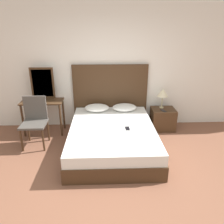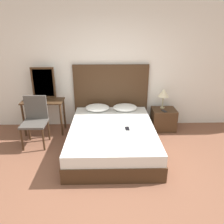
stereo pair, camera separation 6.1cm
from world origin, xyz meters
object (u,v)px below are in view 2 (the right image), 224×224
object	(u,v)px
table_lamp	(164,93)
nightstand	(163,119)
phone_on_bed	(127,128)
chair	(35,118)
bed	(112,137)
vanity_desk	(44,107)
phone_on_nightstand	(164,111)

from	to	relation	value
table_lamp	nightstand	bearing A→B (deg)	-74.73
phone_on_bed	chair	xyz separation A→B (m)	(-1.78, 0.35, 0.08)
phone_on_bed	chair	size ratio (longest dim) A/B	0.16
bed	phone_on_bed	distance (m)	0.38
nightstand	vanity_desk	world-z (taller)	vanity_desk
phone_on_bed	nightstand	bearing A→B (deg)	45.28
phone_on_bed	nightstand	size ratio (longest dim) A/B	0.29
nightstand	chair	size ratio (longest dim) A/B	0.54
vanity_desk	nightstand	bearing A→B (deg)	1.49
table_lamp	phone_on_nightstand	world-z (taller)	table_lamp
vanity_desk	chair	bearing A→B (deg)	-94.07
table_lamp	phone_on_nightstand	xyz separation A→B (m)	(-0.01, -0.20, -0.35)
nightstand	phone_on_bed	bearing A→B (deg)	-134.72
nightstand	chair	distance (m)	2.77
nightstand	table_lamp	world-z (taller)	table_lamp
table_lamp	phone_on_nightstand	size ratio (longest dim) A/B	2.72
phone_on_nightstand	chair	xyz separation A→B (m)	(-2.66, -0.46, 0.06)
nightstand	vanity_desk	xyz separation A→B (m)	(-2.66, -0.07, 0.35)
phone_on_nightstand	vanity_desk	world-z (taller)	vanity_desk
phone_on_bed	vanity_desk	distance (m)	1.94
vanity_desk	phone_on_nightstand	bearing A→B (deg)	-0.90
bed	phone_on_nightstand	world-z (taller)	phone_on_nightstand
table_lamp	chair	bearing A→B (deg)	-166.18
vanity_desk	table_lamp	bearing A→B (deg)	3.42
nightstand	table_lamp	bearing A→B (deg)	105.27
bed	phone_on_bed	size ratio (longest dim) A/B	13.87
table_lamp	vanity_desk	world-z (taller)	table_lamp
nightstand	phone_on_nightstand	bearing A→B (deg)	-106.32
bed	nightstand	world-z (taller)	nightstand
phone_on_nightstand	phone_on_bed	bearing A→B (deg)	-137.34
nightstand	phone_on_nightstand	size ratio (longest dim) A/B	3.17
bed	vanity_desk	bearing A→B (deg)	153.12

